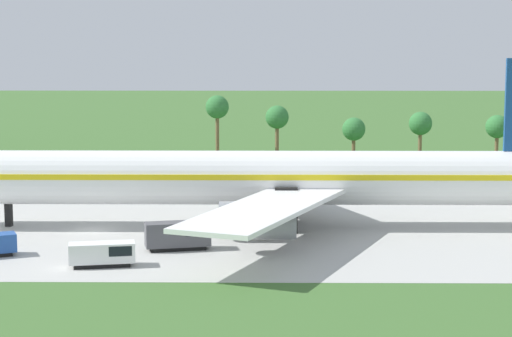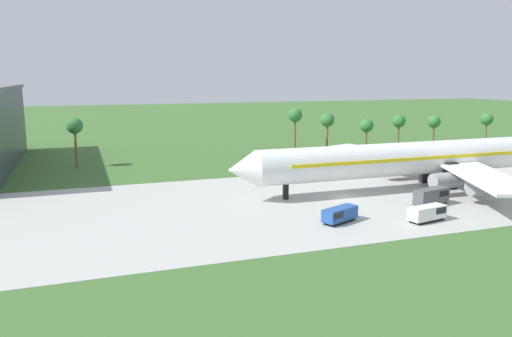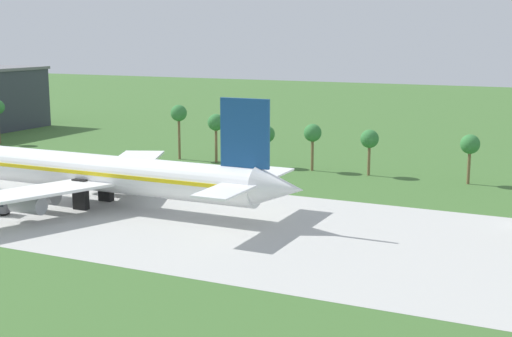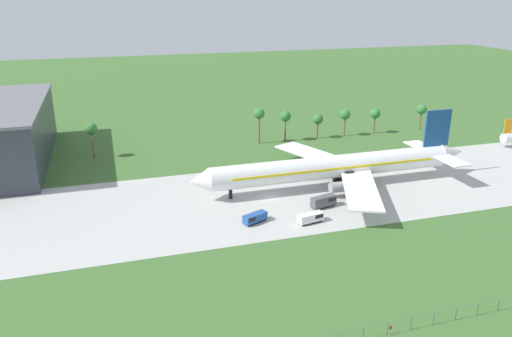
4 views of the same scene
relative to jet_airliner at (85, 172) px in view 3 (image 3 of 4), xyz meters
name	(u,v)px [view 3 (image 3 of 4)]	position (x,y,z in m)	size (l,w,h in m)	color
jet_airliner	(85,172)	(0.00, 0.00, 0.00)	(76.69, 54.01, 18.38)	white
palm_tree_row	(245,127)	(7.98, 42.75, 2.61)	(118.56, 3.60, 12.06)	brown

